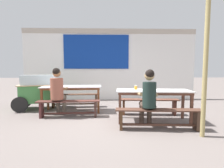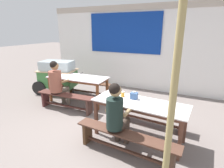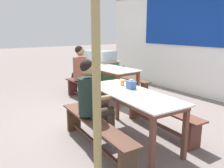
% 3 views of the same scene
% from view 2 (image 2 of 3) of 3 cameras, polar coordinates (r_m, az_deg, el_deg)
% --- Properties ---
extents(ground_plane, '(40.00, 40.00, 0.00)m').
position_cam_2_polar(ground_plane, '(4.26, -4.43, -12.63)').
color(ground_plane, slate).
extents(backdrop_wall, '(7.01, 0.23, 2.89)m').
position_cam_2_polar(backdrop_wall, '(6.48, 8.52, 11.75)').
color(backdrop_wall, white).
rests_on(backdrop_wall, ground_plane).
extents(dining_table_far, '(1.78, 0.80, 0.77)m').
position_cam_2_polar(dining_table_far, '(5.34, -10.75, 1.44)').
color(dining_table_far, silver).
rests_on(dining_table_far, ground_plane).
extents(dining_table_near, '(1.84, 0.81, 0.77)m').
position_cam_2_polar(dining_table_near, '(3.50, 8.70, -6.94)').
color(dining_table_near, silver).
rests_on(dining_table_near, ground_plane).
extents(bench_far_back, '(1.68, 0.32, 0.44)m').
position_cam_2_polar(bench_far_back, '(5.95, -7.29, -0.84)').
color(bench_far_back, brown).
rests_on(bench_far_back, ground_plane).
extents(bench_far_front, '(1.67, 0.35, 0.44)m').
position_cam_2_polar(bench_far_front, '(4.99, -14.39, -4.69)').
color(bench_far_front, '#4C2923').
rests_on(bench_far_front, ground_plane).
extents(bench_near_back, '(1.67, 0.39, 0.44)m').
position_cam_2_polar(bench_near_back, '(4.19, 11.54, -8.82)').
color(bench_near_back, brown).
rests_on(bench_near_back, ground_plane).
extents(bench_near_front, '(1.84, 0.40, 0.44)m').
position_cam_2_polar(bench_near_front, '(3.19, 4.17, -17.39)').
color(bench_near_front, '#4D2F24').
rests_on(bench_near_front, ground_plane).
extents(food_cart, '(1.65, 1.09, 1.09)m').
position_cam_2_polar(food_cart, '(6.34, -16.89, 2.88)').
color(food_cart, '#428744').
rests_on(food_cart, ground_plane).
extents(person_left_back_turned, '(0.46, 0.56, 1.32)m').
position_cam_2_polar(person_left_back_turned, '(5.07, -16.98, 0.74)').
color(person_left_back_turned, '#6B5F51').
rests_on(person_left_back_turned, ground_plane).
extents(person_near_front, '(0.40, 0.54, 1.28)m').
position_cam_2_polar(person_near_front, '(3.12, 1.44, -9.28)').
color(person_near_front, '#41332B').
rests_on(person_near_front, ground_plane).
extents(tissue_box, '(0.13, 0.11, 0.15)m').
position_cam_2_polar(tissue_box, '(3.60, 6.98, -3.67)').
color(tissue_box, '#3C5D94').
rests_on(tissue_box, dining_table_near).
extents(condiment_jar, '(0.07, 0.07, 0.11)m').
position_cam_2_polar(condiment_jar, '(3.71, 3.43, -3.20)').
color(condiment_jar, orange).
rests_on(condiment_jar, dining_table_near).
extents(wooden_support_post, '(0.09, 0.09, 2.56)m').
position_cam_2_polar(wooden_support_post, '(2.22, 18.57, -5.64)').
color(wooden_support_post, tan).
rests_on(wooden_support_post, ground_plane).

